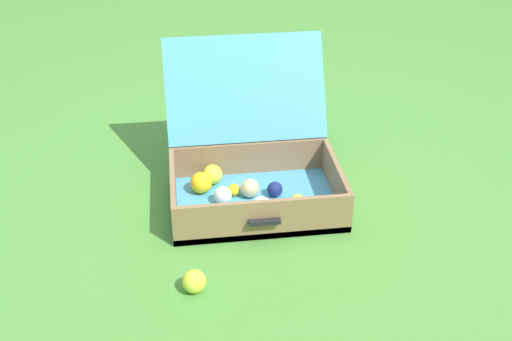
# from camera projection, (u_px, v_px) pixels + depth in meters

# --- Properties ---
(ground_plane) EXTENTS (16.00, 16.00, 0.00)m
(ground_plane) POSITION_uv_depth(u_px,v_px,m) (277.00, 194.00, 2.44)
(ground_plane) COLOR #4C8C38
(open_suitcase) EXTENTS (0.62, 0.66, 0.52)m
(open_suitcase) POSITION_uv_depth(u_px,v_px,m) (251.00, 168.00, 2.38)
(open_suitcase) COLOR #4799C6
(open_suitcase) RESTS_ON ground
(stray_ball_on_grass) EXTENTS (0.08, 0.08, 0.08)m
(stray_ball_on_grass) POSITION_uv_depth(u_px,v_px,m) (194.00, 281.00, 1.96)
(stray_ball_on_grass) COLOR #CCDB38
(stray_ball_on_grass) RESTS_ON ground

